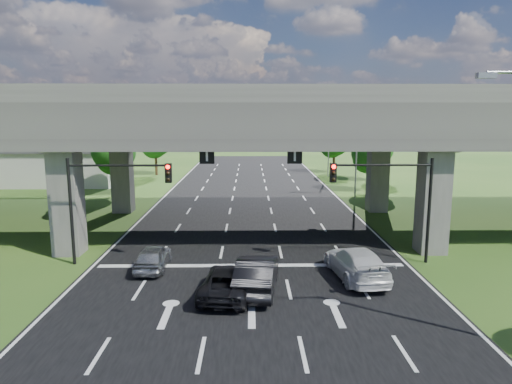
{
  "coord_description": "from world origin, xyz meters",
  "views": [
    {
      "loc": [
        -0.07,
        -20.88,
        8.4
      ],
      "look_at": [
        0.32,
        7.13,
        3.57
      ],
      "focal_mm": 32.0,
      "sensor_mm": 36.0,
      "label": 1
    }
  ],
  "objects_px": {
    "signal_right": "(392,190)",
    "streetlight_beyond": "(326,133)",
    "car_trailing": "(228,281)",
    "car_white": "(356,263)",
    "streetlight_far": "(353,140)",
    "car_silver": "(153,257)",
    "car_dark": "(257,274)",
    "signal_left": "(109,191)"
  },
  "relations": [
    {
      "from": "signal_right",
      "to": "car_white",
      "type": "height_order",
      "value": "signal_right"
    },
    {
      "from": "streetlight_beyond",
      "to": "signal_left",
      "type": "bearing_deg",
      "value": -116.43
    },
    {
      "from": "signal_left",
      "to": "streetlight_far",
      "type": "height_order",
      "value": "streetlight_far"
    },
    {
      "from": "signal_right",
      "to": "car_silver",
      "type": "relative_size",
      "value": 1.54
    },
    {
      "from": "signal_right",
      "to": "car_white",
      "type": "bearing_deg",
      "value": -134.93
    },
    {
      "from": "signal_left",
      "to": "car_white",
      "type": "relative_size",
      "value": 1.11
    },
    {
      "from": "car_silver",
      "to": "car_trailing",
      "type": "xyz_separation_m",
      "value": [
        4.25,
        -3.69,
        0.0
      ]
    },
    {
      "from": "signal_left",
      "to": "car_dark",
      "type": "distance_m",
      "value": 9.65
    },
    {
      "from": "streetlight_beyond",
      "to": "car_trailing",
      "type": "relative_size",
      "value": 2.08
    },
    {
      "from": "car_silver",
      "to": "car_white",
      "type": "height_order",
      "value": "car_white"
    },
    {
      "from": "car_trailing",
      "to": "car_dark",
      "type": "bearing_deg",
      "value": -151.41
    },
    {
      "from": "car_dark",
      "to": "car_white",
      "type": "relative_size",
      "value": 0.94
    },
    {
      "from": "signal_right",
      "to": "streetlight_beyond",
      "type": "bearing_deg",
      "value": 86.39
    },
    {
      "from": "car_silver",
      "to": "signal_left",
      "type": "bearing_deg",
      "value": -20.48
    },
    {
      "from": "signal_left",
      "to": "car_dark",
      "type": "xyz_separation_m",
      "value": [
        8.08,
        -4.09,
        -3.32
      ]
    },
    {
      "from": "car_white",
      "to": "car_trailing",
      "type": "relative_size",
      "value": 1.12
    },
    {
      "from": "car_silver",
      "to": "car_dark",
      "type": "height_order",
      "value": "car_dark"
    },
    {
      "from": "signal_left",
      "to": "car_trailing",
      "type": "xyz_separation_m",
      "value": [
        6.74,
        -4.63,
        -3.49
      ]
    },
    {
      "from": "streetlight_beyond",
      "to": "car_trailing",
      "type": "xyz_separation_m",
      "value": [
        -11.19,
        -40.69,
        -5.15
      ]
    },
    {
      "from": "streetlight_beyond",
      "to": "car_dark",
      "type": "height_order",
      "value": "streetlight_beyond"
    },
    {
      "from": "streetlight_beyond",
      "to": "car_white",
      "type": "relative_size",
      "value": 1.85
    },
    {
      "from": "car_dark",
      "to": "car_trailing",
      "type": "relative_size",
      "value": 1.06
    },
    {
      "from": "streetlight_far",
      "to": "car_trailing",
      "type": "height_order",
      "value": "streetlight_far"
    },
    {
      "from": "streetlight_beyond",
      "to": "car_white",
      "type": "distance_m",
      "value": 39.1
    },
    {
      "from": "streetlight_beyond",
      "to": "car_white",
      "type": "height_order",
      "value": "streetlight_beyond"
    },
    {
      "from": "signal_right",
      "to": "car_dark",
      "type": "distance_m",
      "value": 9.22
    },
    {
      "from": "streetlight_far",
      "to": "car_white",
      "type": "bearing_deg",
      "value": -101.8
    },
    {
      "from": "signal_left",
      "to": "car_trailing",
      "type": "height_order",
      "value": "signal_left"
    },
    {
      "from": "car_silver",
      "to": "car_dark",
      "type": "bearing_deg",
      "value": 150.89
    },
    {
      "from": "car_white",
      "to": "signal_left",
      "type": "bearing_deg",
      "value": -17.26
    },
    {
      "from": "streetlight_far",
      "to": "car_trailing",
      "type": "bearing_deg",
      "value": -114.38
    },
    {
      "from": "car_dark",
      "to": "streetlight_beyond",
      "type": "bearing_deg",
      "value": -96.84
    },
    {
      "from": "car_dark",
      "to": "car_white",
      "type": "bearing_deg",
      "value": -155.15
    },
    {
      "from": "streetlight_far",
      "to": "car_dark",
      "type": "relative_size",
      "value": 1.96
    },
    {
      "from": "signal_right",
      "to": "streetlight_far",
      "type": "height_order",
      "value": "streetlight_far"
    },
    {
      "from": "streetlight_beyond",
      "to": "car_dark",
      "type": "relative_size",
      "value": 1.96
    },
    {
      "from": "signal_right",
      "to": "car_trailing",
      "type": "height_order",
      "value": "signal_right"
    },
    {
      "from": "streetlight_far",
      "to": "streetlight_beyond",
      "type": "relative_size",
      "value": 1.0
    },
    {
      "from": "signal_right",
      "to": "signal_left",
      "type": "xyz_separation_m",
      "value": [
        -15.65,
        0.0,
        0.0
      ]
    },
    {
      "from": "signal_right",
      "to": "car_dark",
      "type": "height_order",
      "value": "signal_right"
    },
    {
      "from": "car_trailing",
      "to": "signal_right",
      "type": "bearing_deg",
      "value": -145.71
    },
    {
      "from": "signal_right",
      "to": "streetlight_far",
      "type": "relative_size",
      "value": 0.6
    }
  ]
}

